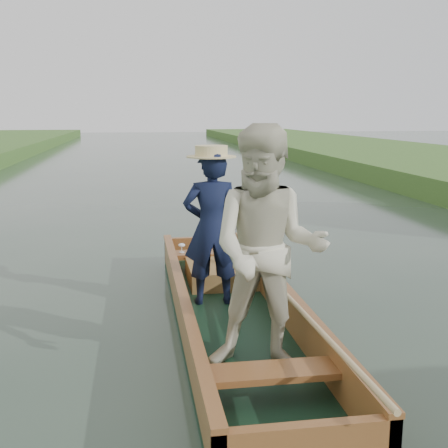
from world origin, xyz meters
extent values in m
plane|color=#283D30|center=(0.00, 0.00, 0.00)|extent=(120.00, 120.00, 0.00)
cube|color=black|center=(0.00, 0.00, 0.04)|extent=(1.10, 5.00, 0.08)
cube|color=brown|center=(-0.51, 0.00, 0.24)|extent=(0.08, 5.00, 0.32)
cube|color=brown|center=(0.51, 0.00, 0.24)|extent=(0.08, 5.00, 0.32)
cube|color=brown|center=(0.00, 2.46, 0.24)|extent=(1.10, 0.08, 0.32)
cube|color=brown|center=(-0.51, 0.00, 0.42)|extent=(0.10, 5.00, 0.04)
cube|color=brown|center=(0.51, 0.00, 0.42)|extent=(0.10, 5.00, 0.04)
cube|color=brown|center=(0.00, 1.90, 0.30)|extent=(0.94, 0.30, 0.05)
cube|color=brown|center=(0.00, -1.60, 0.30)|extent=(0.94, 0.30, 0.05)
imported|color=black|center=(-0.14, 0.59, 0.91)|extent=(0.62, 0.41, 1.67)
cylinder|color=beige|center=(-0.14, 0.59, 1.71)|extent=(0.52, 0.52, 0.12)
imported|color=beige|center=(0.08, -1.08, 1.06)|extent=(1.13, 1.00, 1.96)
cube|color=#9C5432|center=(0.10, 1.33, 0.19)|extent=(0.85, 0.90, 0.22)
sphere|color=tan|center=(0.39, 1.23, 0.41)|extent=(0.20, 0.20, 0.20)
sphere|color=tan|center=(0.39, 1.22, 0.57)|extent=(0.15, 0.15, 0.15)
sphere|color=tan|center=(0.33, 1.22, 0.63)|extent=(0.06, 0.06, 0.06)
sphere|color=tan|center=(0.44, 1.22, 0.63)|extent=(0.06, 0.06, 0.06)
sphere|color=tan|center=(0.39, 1.16, 0.55)|extent=(0.06, 0.06, 0.06)
sphere|color=tan|center=(0.30, 1.21, 0.44)|extent=(0.07, 0.07, 0.07)
sphere|color=tan|center=(0.48, 1.21, 0.44)|extent=(0.07, 0.07, 0.07)
sphere|color=tan|center=(0.34, 1.20, 0.33)|extent=(0.08, 0.08, 0.08)
sphere|color=tan|center=(0.44, 1.20, 0.33)|extent=(0.08, 0.08, 0.08)
cylinder|color=silver|center=(-0.36, 1.90, 0.33)|extent=(0.07, 0.07, 0.01)
cylinder|color=silver|center=(-0.36, 1.90, 0.37)|extent=(0.01, 0.01, 0.08)
ellipsoid|color=silver|center=(-0.36, 1.90, 0.43)|extent=(0.09, 0.09, 0.05)
cylinder|color=tan|center=(0.43, -0.40, 0.46)|extent=(0.04, 4.51, 0.20)
camera|label=1|loc=(-0.92, -5.23, 2.12)|focal=45.00mm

